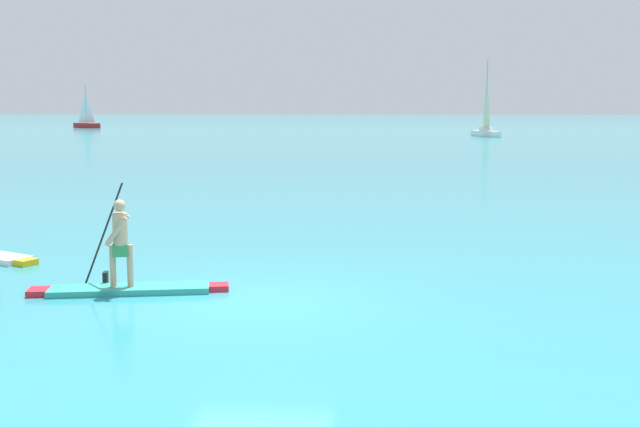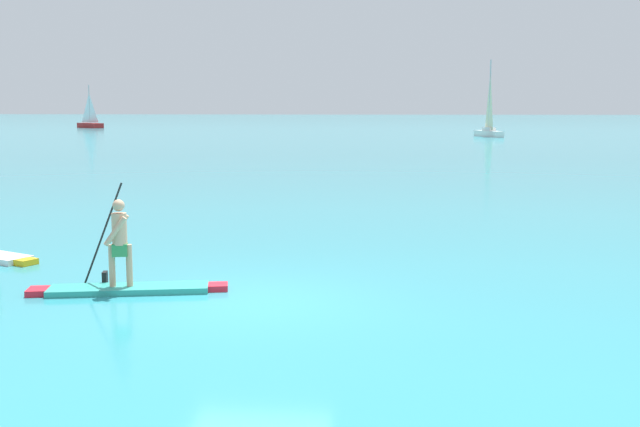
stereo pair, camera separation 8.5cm
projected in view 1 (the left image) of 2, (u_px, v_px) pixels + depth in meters
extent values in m
plane|color=teal|center=(256.00, 301.00, 13.22)|extent=(440.00, 440.00, 0.00)
cube|color=yellow|center=(26.00, 262.00, 16.15)|extent=(0.45, 0.49, 0.13)
cube|color=teal|center=(130.00, 289.00, 13.83)|extent=(2.85, 1.17, 0.11)
cube|color=red|center=(39.00, 292.00, 13.65)|extent=(0.43, 0.52, 0.11)
cube|color=red|center=(219.00, 287.00, 14.01)|extent=(0.42, 0.45, 0.11)
cylinder|color=tan|center=(113.00, 266.00, 13.74)|extent=(0.11, 0.11, 0.75)
cylinder|color=tan|center=(130.00, 266.00, 13.77)|extent=(0.11, 0.11, 0.75)
cube|color=#338C4C|center=(121.00, 250.00, 13.71)|extent=(0.30, 0.27, 0.22)
cylinder|color=tan|center=(120.00, 229.00, 13.66)|extent=(0.26, 0.26, 0.56)
sphere|color=tan|center=(119.00, 205.00, 13.61)|extent=(0.21, 0.21, 0.21)
cylinder|color=tan|center=(116.00, 231.00, 13.51)|extent=(0.41, 0.16, 0.53)
cylinder|color=tan|center=(118.00, 229.00, 13.81)|extent=(0.41, 0.16, 0.53)
cylinder|color=black|center=(104.00, 234.00, 14.06)|extent=(0.73, 0.17, 1.84)
cube|color=black|center=(106.00, 280.00, 14.18)|extent=(0.12, 0.21, 0.32)
cube|color=#A51E1E|center=(87.00, 125.00, 106.38)|extent=(4.61, 4.28, 0.65)
cylinder|color=#B2B2B7|center=(86.00, 104.00, 105.98)|extent=(0.12, 0.12, 5.11)
pyramid|color=white|center=(86.00, 108.00, 106.05)|extent=(2.04, 1.00, 3.93)
cube|color=white|center=(486.00, 134.00, 78.24)|extent=(2.60, 4.09, 0.59)
cylinder|color=#B2B2B7|center=(487.00, 95.00, 77.71)|extent=(0.12, 0.12, 6.99)
pyramid|color=beige|center=(487.00, 101.00, 77.79)|extent=(0.42, 1.80, 5.77)
cube|color=silver|center=(486.00, 129.00, 78.18)|extent=(1.25, 1.61, 0.35)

